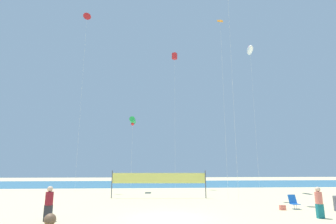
# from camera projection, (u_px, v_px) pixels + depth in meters

# --- Properties ---
(ground_plane) EXTENTS (120.00, 120.00, 0.00)m
(ground_plane) POSITION_uv_depth(u_px,v_px,m) (168.00, 218.00, 14.16)
(ground_plane) COLOR beige
(ocean_band) EXTENTS (120.00, 20.00, 0.01)m
(ocean_band) POSITION_uv_depth(u_px,v_px,m) (155.00, 184.00, 44.60)
(ocean_band) COLOR teal
(ocean_band) RESTS_ON ground
(beachgoer_maroon_shirt) EXTENTS (0.39, 0.39, 1.72)m
(beachgoer_maroon_shirt) POSITION_uv_depth(u_px,v_px,m) (49.00, 202.00, 13.50)
(beachgoer_maroon_shirt) COLOR #2D2D33
(beachgoer_maroon_shirt) RESTS_ON ground
(beachgoer_coral_shirt) EXTENTS (0.37, 0.37, 1.63)m
(beachgoer_coral_shirt) POSITION_uv_depth(u_px,v_px,m) (319.00, 201.00, 14.23)
(beachgoer_coral_shirt) COLOR #19727A
(beachgoer_coral_shirt) RESTS_ON ground
(folding_beach_chair) EXTENTS (0.52, 0.65, 0.89)m
(folding_beach_chair) POSITION_uv_depth(u_px,v_px,m) (294.00, 201.00, 17.39)
(folding_beach_chair) COLOR #1959B2
(folding_beach_chair) RESTS_ON ground
(volleyball_net) EXTENTS (8.47, 0.62, 2.40)m
(volleyball_net) POSITION_uv_depth(u_px,v_px,m) (159.00, 179.00, 23.70)
(volleyball_net) COLOR #4C4C51
(volleyball_net) RESTS_ON ground
(beach_handbag) EXTENTS (0.38, 0.19, 0.30)m
(beach_handbag) POSITION_uv_depth(u_px,v_px,m) (283.00, 208.00, 16.86)
(beach_handbag) COLOR #EA7260
(beach_handbag) RESTS_ON ground
(kite_white_inflatable) EXTENTS (1.15, 2.19, 17.51)m
(kite_white_inflatable) POSITION_uv_depth(u_px,v_px,m) (250.00, 50.00, 32.75)
(kite_white_inflatable) COLOR silver
(kite_white_inflatable) RESTS_ON ground
(kite_red_box) EXTENTS (0.79, 0.79, 18.68)m
(kite_red_box) POSITION_uv_depth(u_px,v_px,m) (175.00, 57.00, 37.59)
(kite_red_box) COLOR silver
(kite_red_box) RESTS_ON ground
(kite_red_delta) EXTENTS (1.02, 0.66, 22.03)m
(kite_red_delta) POSITION_uv_depth(u_px,v_px,m) (87.00, 18.00, 33.65)
(kite_red_delta) COLOR silver
(kite_red_delta) RESTS_ON ground
(kite_green_tube) EXTENTS (0.67, 1.87, 8.40)m
(kite_green_tube) POSITION_uv_depth(u_px,v_px,m) (133.00, 121.00, 30.94)
(kite_green_tube) COLOR silver
(kite_green_tube) RESTS_ON ground
(kite_orange_diamond) EXTENTS (0.79, 0.80, 16.95)m
(kite_orange_diamond) POSITION_uv_depth(u_px,v_px,m) (221.00, 24.00, 25.73)
(kite_orange_diamond) COLOR silver
(kite_orange_diamond) RESTS_ON ground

